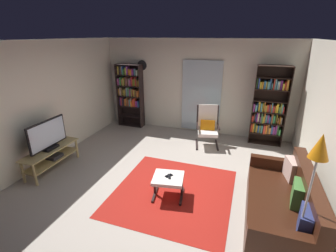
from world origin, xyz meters
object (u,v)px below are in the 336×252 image
object	(u,v)px
tv_remote	(169,176)
cell_phone	(169,176)
tv_stand	(52,155)
ottoman	(168,180)
television	(48,136)
wall_clock	(142,65)
bookshelf_near_sofa	(269,108)
floor_lamp_by_sofa	(317,162)
bookshelf_near_tv	(130,91)
leather_sofa	(283,205)
lounge_armchair	(208,125)

from	to	relation	value
tv_remote	cell_phone	distance (m)	0.03
tv_stand	ottoman	xyz separation A→B (m)	(2.62, -0.09, 0.01)
television	wall_clock	world-z (taller)	wall_clock
bookshelf_near_sofa	tv_remote	xyz separation A→B (m)	(-1.65, -2.95, -0.54)
ottoman	cell_phone	bearing A→B (deg)	85.66
television	floor_lamp_by_sofa	xyz separation A→B (m)	(4.52, -0.86, 0.69)
bookshelf_near_sofa	ottoman	xyz separation A→B (m)	(-1.66, -2.95, -0.62)
bookshelf_near_tv	leather_sofa	world-z (taller)	bookshelf_near_tv
wall_clock	cell_phone	bearing A→B (deg)	-58.84
ottoman	cell_phone	size ratio (longest dim) A/B	4.26
tv_stand	floor_lamp_by_sofa	bearing A→B (deg)	-10.88
bookshelf_near_sofa	wall_clock	size ratio (longest dim) A/B	6.94
television	lounge_armchair	bearing A→B (deg)	39.00
lounge_armchair	television	bearing A→B (deg)	-141.00
television	tv_remote	size ratio (longest dim) A/B	6.52
tv_remote	wall_clock	xyz separation A→B (m)	(-1.91, 3.15, 1.45)
ottoman	bookshelf_near_tv	bearing A→B (deg)	126.83
tv_stand	wall_clock	world-z (taller)	wall_clock
tv_remote	floor_lamp_by_sofa	distance (m)	2.30
tv_stand	lounge_armchair	distance (m)	3.68
lounge_armchair	ottoman	world-z (taller)	lounge_armchair
tv_stand	bookshelf_near_sofa	bearing A→B (deg)	33.76
cell_phone	floor_lamp_by_sofa	bearing A→B (deg)	11.08
tv_stand	cell_phone	world-z (taller)	tv_stand
ottoman	tv_remote	bearing A→B (deg)	16.55
bookshelf_near_tv	lounge_armchair	distance (m)	2.63
tv_stand	lounge_armchair	xyz separation A→B (m)	(2.86, 2.30, 0.22)
bookshelf_near_sofa	ottoman	bearing A→B (deg)	-119.42
lounge_armchair	floor_lamp_by_sofa	distance (m)	3.70
tv_stand	bookshelf_near_tv	bearing A→B (deg)	82.78
television	tv_remote	bearing A→B (deg)	-1.56
television	wall_clock	size ratio (longest dim) A/B	3.24
cell_phone	lounge_armchair	bearing A→B (deg)	118.35
bookshelf_near_sofa	tv_remote	distance (m)	3.42
cell_phone	tv_remote	bearing A→B (deg)	-25.43
cell_phone	wall_clock	size ratio (longest dim) A/B	0.48
tv_stand	wall_clock	xyz separation A→B (m)	(0.73, 3.07, 1.54)
floor_lamp_by_sofa	bookshelf_near_tv	bearing A→B (deg)	137.64
lounge_armchair	floor_lamp_by_sofa	size ratio (longest dim) A/B	0.57
leather_sofa	tv_remote	xyz separation A→B (m)	(-1.81, 0.03, 0.10)
bookshelf_near_sofa	leather_sofa	bearing A→B (deg)	-86.82
leather_sofa	lounge_armchair	xyz separation A→B (m)	(-1.59, 2.41, 0.23)
bookshelf_near_tv	lounge_armchair	size ratio (longest dim) A/B	1.85
bookshelf_near_sofa	cell_phone	distance (m)	3.41
tv_stand	tv_remote	distance (m)	2.64
cell_phone	ottoman	bearing A→B (deg)	-60.15
bookshelf_near_sofa	wall_clock	distance (m)	3.67
tv_stand	lounge_armchair	size ratio (longest dim) A/B	1.26
bookshelf_near_tv	cell_phone	size ratio (longest dim) A/B	13.49
tv_stand	tv_remote	bearing A→B (deg)	-1.81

